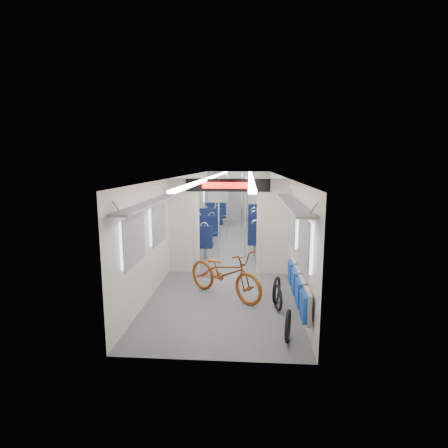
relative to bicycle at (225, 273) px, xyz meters
name	(u,v)px	position (x,y,z in m)	size (l,w,h in m)	color
carriage	(231,204)	(-0.04, 3.39, 1.00)	(12.00, 12.02, 2.31)	#515456
bicycle	(225,273)	(0.00, 0.00, 0.00)	(0.66, 1.89, 0.99)	#8E4114
flip_bench	(298,287)	(1.32, -0.95, 0.08)	(0.12, 2.07, 0.48)	gray
bike_hoop_a	(288,327)	(1.07, -1.74, -0.27)	(0.50, 0.50, 0.05)	black
bike_hoop_b	(278,299)	(1.01, -0.61, -0.28)	(0.49, 0.49, 0.05)	black
bike_hoop_c	(277,292)	(1.02, -0.29, -0.25)	(0.53, 0.53, 0.05)	black
seat_bay_near_left	(201,235)	(-0.97, 3.57, 0.04)	(0.90, 2.02, 1.08)	#0D163C
seat_bay_near_right	(262,232)	(0.90, 4.03, 0.04)	(0.90, 2.05, 1.09)	#0D163C
seat_bay_far_left	(213,216)	(-0.97, 7.31, 0.05)	(0.91, 2.07, 1.10)	#0D163C
seat_bay_far_right	(260,218)	(0.90, 6.86, 0.05)	(0.91, 2.06, 1.10)	#0D163C
stanchion_near_left	(219,224)	(-0.29, 1.98, 0.65)	(0.04, 0.04, 2.30)	silver
stanchion_near_right	(245,224)	(0.38, 2.04, 0.65)	(0.04, 0.04, 2.30)	silver
stanchion_far_left	(227,206)	(-0.31, 5.69, 0.65)	(0.04, 0.04, 2.30)	silver
stanchion_far_right	(242,207)	(0.22, 5.46, 0.65)	(0.04, 0.04, 2.30)	silver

